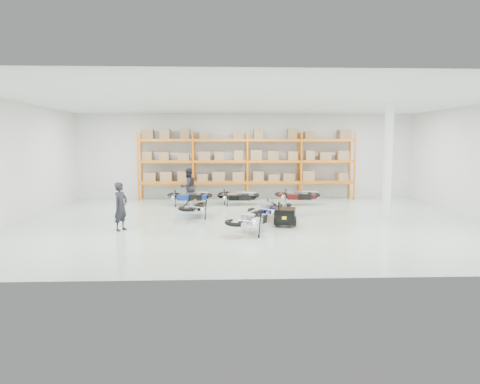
{
  "coord_description": "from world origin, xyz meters",
  "views": [
    {
      "loc": [
        -1.24,
        -16.01,
        2.94
      ],
      "look_at": [
        -0.61,
        0.16,
        1.1
      ],
      "focal_mm": 32.0,
      "sensor_mm": 36.0,
      "label": 1
    }
  ],
  "objects_px": {
    "moto_back_a": "(189,194)",
    "person_left": "(121,206)",
    "moto_back_b": "(237,193)",
    "moto_silver_left": "(251,216)",
    "person_back": "(188,187)",
    "moto_back_c": "(238,194)",
    "moto_black_far_left": "(195,204)",
    "moto_touring_right": "(279,206)",
    "trailer": "(285,216)",
    "moto_back_d": "(297,193)",
    "moto_blue_centre": "(269,206)"
  },
  "relations": [
    {
      "from": "moto_touring_right",
      "to": "moto_back_c",
      "type": "relative_size",
      "value": 0.96
    },
    {
      "from": "trailer",
      "to": "moto_back_b",
      "type": "height_order",
      "value": "moto_back_b"
    },
    {
      "from": "moto_silver_left",
      "to": "trailer",
      "type": "xyz_separation_m",
      "value": [
        1.31,
        1.2,
        -0.2
      ]
    },
    {
      "from": "moto_back_a",
      "to": "moto_back_d",
      "type": "distance_m",
      "value": 5.19
    },
    {
      "from": "person_left",
      "to": "moto_touring_right",
      "type": "bearing_deg",
      "value": -44.75
    },
    {
      "from": "moto_silver_left",
      "to": "person_left",
      "type": "xyz_separation_m",
      "value": [
        -4.36,
        0.68,
        0.25
      ]
    },
    {
      "from": "moto_blue_centre",
      "to": "moto_back_d",
      "type": "relative_size",
      "value": 1.02
    },
    {
      "from": "moto_back_c",
      "to": "person_left",
      "type": "bearing_deg",
      "value": 147.9
    },
    {
      "from": "moto_touring_right",
      "to": "moto_back_b",
      "type": "bearing_deg",
      "value": 119.76
    },
    {
      "from": "moto_silver_left",
      "to": "trailer",
      "type": "bearing_deg",
      "value": -112.34
    },
    {
      "from": "moto_black_far_left",
      "to": "trailer",
      "type": "distance_m",
      "value": 3.86
    },
    {
      "from": "moto_back_b",
      "to": "moto_back_c",
      "type": "height_order",
      "value": "moto_back_b"
    },
    {
      "from": "moto_back_a",
      "to": "moto_back_c",
      "type": "distance_m",
      "value": 2.33
    },
    {
      "from": "moto_black_far_left",
      "to": "person_back",
      "type": "distance_m",
      "value": 3.54
    },
    {
      "from": "moto_touring_right",
      "to": "moto_blue_centre",
      "type": "bearing_deg",
      "value": -123.53
    },
    {
      "from": "person_back",
      "to": "moto_silver_left",
      "type": "bearing_deg",
      "value": 71.62
    },
    {
      "from": "moto_touring_right",
      "to": "moto_back_c",
      "type": "xyz_separation_m",
      "value": [
        -1.52,
        3.66,
        0.02
      ]
    },
    {
      "from": "moto_touring_right",
      "to": "moto_back_d",
      "type": "bearing_deg",
      "value": 79.09
    },
    {
      "from": "moto_back_d",
      "to": "person_left",
      "type": "bearing_deg",
      "value": 140.54
    },
    {
      "from": "moto_back_a",
      "to": "person_left",
      "type": "xyz_separation_m",
      "value": [
        -1.83,
        -5.72,
        0.25
      ]
    },
    {
      "from": "moto_blue_centre",
      "to": "trailer",
      "type": "height_order",
      "value": "moto_blue_centre"
    },
    {
      "from": "moto_blue_centre",
      "to": "moto_back_b",
      "type": "relative_size",
      "value": 1.07
    },
    {
      "from": "moto_silver_left",
      "to": "person_back",
      "type": "bearing_deg",
      "value": -43.68
    },
    {
      "from": "moto_black_far_left",
      "to": "moto_back_c",
      "type": "distance_m",
      "value": 3.77
    },
    {
      "from": "moto_touring_right",
      "to": "moto_back_a",
      "type": "distance_m",
      "value": 5.26
    },
    {
      "from": "moto_blue_centre",
      "to": "moto_back_c",
      "type": "bearing_deg",
      "value": -49.54
    },
    {
      "from": "moto_silver_left",
      "to": "moto_black_far_left",
      "type": "xyz_separation_m",
      "value": [
        -2.0,
        3.16,
        -0.02
      ]
    },
    {
      "from": "moto_back_a",
      "to": "moto_touring_right",
      "type": "bearing_deg",
      "value": -125.31
    },
    {
      "from": "moto_back_d",
      "to": "person_back",
      "type": "height_order",
      "value": "person_back"
    },
    {
      "from": "moto_back_b",
      "to": "person_left",
      "type": "distance_m",
      "value": 7.46
    },
    {
      "from": "moto_back_a",
      "to": "moto_black_far_left",
      "type": "bearing_deg",
      "value": -163.01
    },
    {
      "from": "moto_back_a",
      "to": "person_left",
      "type": "relative_size",
      "value": 1.14
    },
    {
      "from": "moto_black_far_left",
      "to": "moto_back_b",
      "type": "xyz_separation_m",
      "value": [
        1.79,
        3.72,
        -0.01
      ]
    },
    {
      "from": "moto_silver_left",
      "to": "moto_black_far_left",
      "type": "distance_m",
      "value": 3.74
    },
    {
      "from": "moto_back_b",
      "to": "person_left",
      "type": "bearing_deg",
      "value": 164.89
    },
    {
      "from": "trailer",
      "to": "moto_back_d",
      "type": "xyz_separation_m",
      "value": [
        1.34,
        5.27,
        0.2
      ]
    },
    {
      "from": "moto_black_far_left",
      "to": "moto_back_b",
      "type": "height_order",
      "value": "moto_black_far_left"
    },
    {
      "from": "trailer",
      "to": "person_back",
      "type": "distance_m",
      "value": 6.7
    },
    {
      "from": "trailer",
      "to": "person_left",
      "type": "height_order",
      "value": "person_left"
    },
    {
      "from": "moto_black_far_left",
      "to": "person_back",
      "type": "height_order",
      "value": "person_back"
    },
    {
      "from": "moto_back_b",
      "to": "moto_back_c",
      "type": "distance_m",
      "value": 0.41
    },
    {
      "from": "moto_back_d",
      "to": "moto_back_a",
      "type": "bearing_deg",
      "value": 101.83
    },
    {
      "from": "moto_back_c",
      "to": "moto_back_b",
      "type": "bearing_deg",
      "value": 5.29
    },
    {
      "from": "moto_silver_left",
      "to": "person_left",
      "type": "height_order",
      "value": "person_left"
    },
    {
      "from": "moto_black_far_left",
      "to": "trailer",
      "type": "relative_size",
      "value": 1.17
    },
    {
      "from": "moto_back_a",
      "to": "person_left",
      "type": "distance_m",
      "value": 6.01
    },
    {
      "from": "moto_black_far_left",
      "to": "moto_back_c",
      "type": "xyz_separation_m",
      "value": [
        1.8,
        3.31,
        -0.02
      ]
    },
    {
      "from": "moto_blue_centre",
      "to": "moto_back_b",
      "type": "height_order",
      "value": "moto_blue_centre"
    },
    {
      "from": "trailer",
      "to": "person_back",
      "type": "relative_size",
      "value": 0.87
    },
    {
      "from": "moto_back_a",
      "to": "moto_back_c",
      "type": "height_order",
      "value": "moto_back_a"
    }
  ]
}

